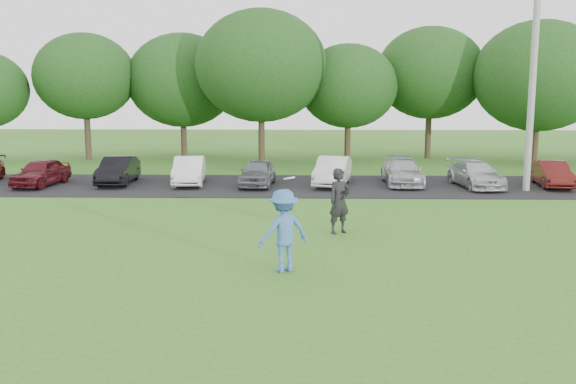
% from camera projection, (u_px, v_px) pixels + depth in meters
% --- Properties ---
extents(ground, '(100.00, 100.00, 0.00)m').
position_uv_depth(ground, '(284.00, 269.00, 15.49)').
color(ground, '#316F1F').
rests_on(ground, ground).
extents(parking_lot, '(32.00, 6.50, 0.03)m').
position_uv_depth(parking_lot, '(294.00, 186.00, 28.31)').
color(parking_lot, black).
rests_on(parking_lot, ground).
extents(utility_pole, '(0.28, 0.28, 9.94)m').
position_uv_depth(utility_pole, '(533.00, 71.00, 26.10)').
color(utility_pole, '#9A9995').
rests_on(utility_pole, ground).
extents(frisbee_player, '(1.47, 1.27, 2.30)m').
position_uv_depth(frisbee_player, '(284.00, 231.00, 15.13)').
color(frisbee_player, '#3E6BB0').
rests_on(frisbee_player, ground).
extents(camera_bystander, '(0.85, 0.78, 1.96)m').
position_uv_depth(camera_bystander, '(339.00, 201.00, 19.07)').
color(camera_bystander, black).
rests_on(camera_bystander, ground).
extents(parked_cars, '(30.65, 4.53, 1.25)m').
position_uv_depth(parked_cars, '(281.00, 172.00, 28.30)').
color(parked_cars, '#511211').
rests_on(parked_cars, parking_lot).
extents(tree_row, '(42.39, 9.85, 8.64)m').
position_uv_depth(tree_row, '(323.00, 76.00, 37.09)').
color(tree_row, '#38281C').
rests_on(tree_row, ground).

